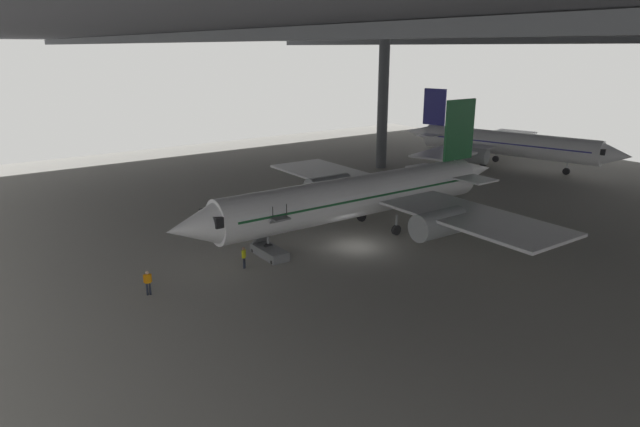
{
  "coord_description": "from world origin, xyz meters",
  "views": [
    {
      "loc": [
        33.01,
        -27.51,
        15.85
      ],
      "look_at": [
        -2.85,
        -1.76,
        2.5
      ],
      "focal_mm": 30.98,
      "sensor_mm": 36.0,
      "label": 1
    }
  ],
  "objects_px": {
    "airplane_distant": "(503,143)",
    "airplane_main": "(362,195)",
    "boarding_stairs": "(270,248)",
    "crew_worker_by_stairs": "(244,256)",
    "crew_worker_near_nose": "(148,281)"
  },
  "relations": [
    {
      "from": "crew_worker_near_nose",
      "to": "airplane_distant",
      "type": "xyz_separation_m",
      "value": [
        -12.44,
        53.98,
        2.2
      ]
    },
    {
      "from": "airplane_main",
      "to": "boarding_stairs",
      "type": "height_order",
      "value": "airplane_main"
    },
    {
      "from": "airplane_main",
      "to": "crew_worker_by_stairs",
      "type": "bearing_deg",
      "value": -83.63
    },
    {
      "from": "airplane_distant",
      "to": "crew_worker_by_stairs",
      "type": "bearing_deg",
      "value": -75.56
    },
    {
      "from": "airplane_main",
      "to": "airplane_distant",
      "type": "xyz_separation_m",
      "value": [
        -10.6,
        34.05,
        -0.19
      ]
    },
    {
      "from": "boarding_stairs",
      "to": "crew_worker_by_stairs",
      "type": "xyz_separation_m",
      "value": [
        0.93,
        -2.79,
        0.22
      ]
    },
    {
      "from": "airplane_main",
      "to": "airplane_distant",
      "type": "relative_size",
      "value": 1.13
    },
    {
      "from": "boarding_stairs",
      "to": "airplane_distant",
      "type": "xyz_separation_m",
      "value": [
        -11.07,
        43.8,
        2.46
      ]
    },
    {
      "from": "crew_worker_near_nose",
      "to": "airplane_distant",
      "type": "bearing_deg",
      "value": 102.98
    },
    {
      "from": "airplane_distant",
      "to": "crew_worker_near_nose",
      "type": "bearing_deg",
      "value": -77.02
    },
    {
      "from": "boarding_stairs",
      "to": "crew_worker_by_stairs",
      "type": "distance_m",
      "value": 2.95
    },
    {
      "from": "boarding_stairs",
      "to": "airplane_distant",
      "type": "distance_m",
      "value": 45.25
    },
    {
      "from": "airplane_distant",
      "to": "airplane_main",
      "type": "bearing_deg",
      "value": -72.71
    },
    {
      "from": "crew_worker_by_stairs",
      "to": "airplane_distant",
      "type": "xyz_separation_m",
      "value": [
        -12.0,
        46.59,
        2.24
      ]
    },
    {
      "from": "airplane_main",
      "to": "crew_worker_by_stairs",
      "type": "xyz_separation_m",
      "value": [
        1.4,
        -12.54,
        -2.43
      ]
    }
  ]
}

